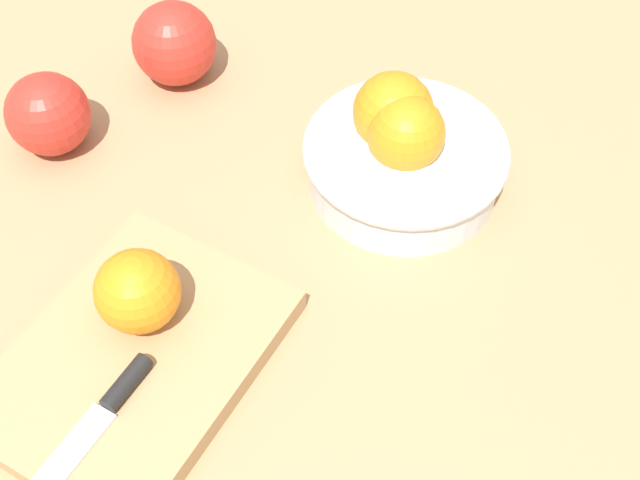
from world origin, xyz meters
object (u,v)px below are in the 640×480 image
object	(u,v)px
knife	(98,421)
apple_front_left	(174,43)
orange_on_board	(138,291)
cutting_board	(141,363)
bowl	(403,151)
apple_front_left_2	(48,114)

from	to	relation	value
knife	apple_front_left	world-z (taller)	apple_front_left
orange_on_board	cutting_board	bearing A→B (deg)	22.52
cutting_board	apple_front_left	xyz separation A→B (m)	(-0.31, -0.14, 0.03)
bowl	apple_front_left_2	world-z (taller)	bowl
orange_on_board	apple_front_left	size ratio (longest dim) A/B	0.78
cutting_board	apple_front_left_2	xyz separation A→B (m)	(-0.18, -0.20, 0.03)
orange_on_board	knife	xyz separation A→B (m)	(0.09, 0.02, -0.03)
knife	apple_front_left_2	bearing A→B (deg)	-140.11
cutting_board	knife	xyz separation A→B (m)	(0.06, 0.00, 0.02)
apple_front_left	apple_front_left_2	bearing A→B (deg)	-24.28
apple_front_left	orange_on_board	bearing A→B (deg)	24.13
orange_on_board	knife	bearing A→B (deg)	10.14
bowl	orange_on_board	bearing A→B (deg)	-29.64
bowl	apple_front_left_2	size ratio (longest dim) A/B	2.35
bowl	knife	size ratio (longest dim) A/B	1.17
knife	bowl	bearing A→B (deg)	160.44
orange_on_board	knife	world-z (taller)	orange_on_board
apple_front_left	apple_front_left_2	distance (m)	0.14
bowl	cutting_board	xyz separation A→B (m)	(0.26, -0.12, -0.03)
orange_on_board	knife	size ratio (longest dim) A/B	0.42
orange_on_board	apple_front_left	xyz separation A→B (m)	(-0.28, -0.13, -0.01)
cutting_board	apple_front_left	world-z (taller)	apple_front_left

